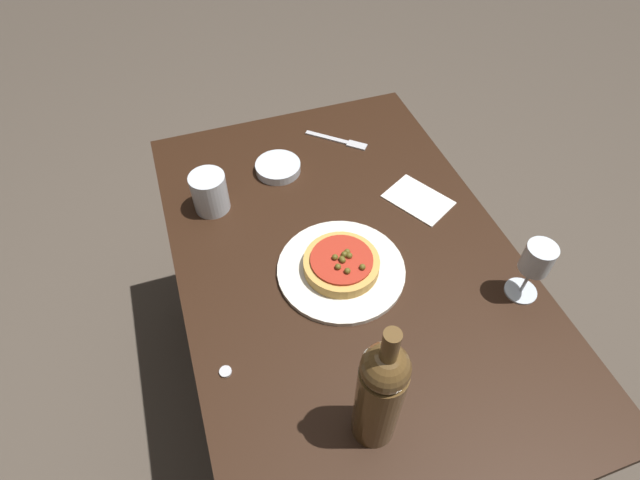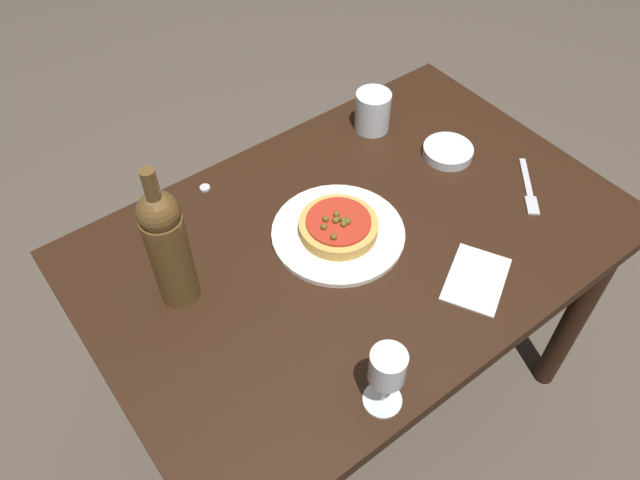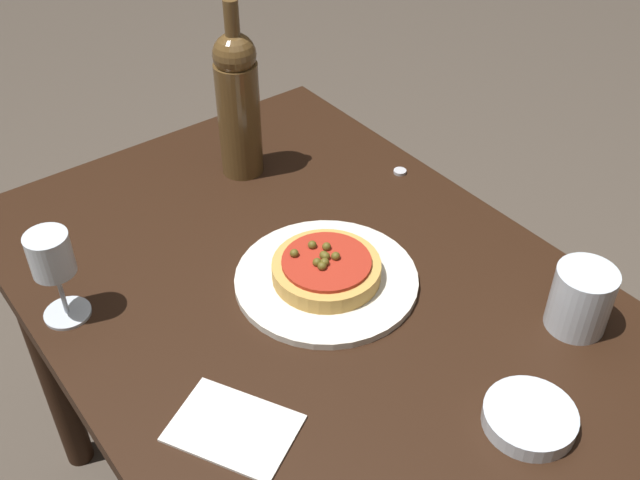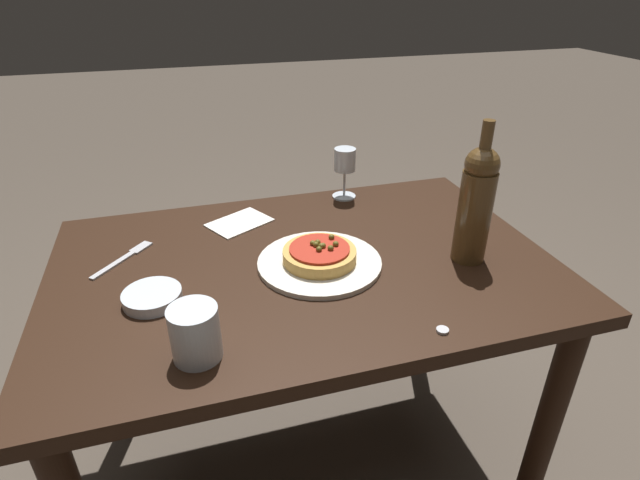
% 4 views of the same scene
% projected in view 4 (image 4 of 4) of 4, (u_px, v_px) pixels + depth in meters
% --- Properties ---
extents(ground_plane, '(14.00, 14.00, 0.00)m').
position_uv_depth(ground_plane, '(308.00, 461.00, 1.52)').
color(ground_plane, '#4C4238').
extents(dining_table, '(1.16, 0.76, 0.72)m').
position_uv_depth(dining_table, '(305.00, 297.00, 1.22)').
color(dining_table, black).
rests_on(dining_table, ground_plane).
extents(dinner_plate, '(0.29, 0.29, 0.01)m').
position_uv_depth(dinner_plate, '(320.00, 263.00, 1.15)').
color(dinner_plate, silver).
rests_on(dinner_plate, dining_table).
extents(pizza, '(0.17, 0.17, 0.05)m').
position_uv_depth(pizza, '(320.00, 254.00, 1.14)').
color(pizza, gold).
rests_on(pizza, dinner_plate).
extents(wine_glass, '(0.07, 0.07, 0.15)m').
position_uv_depth(wine_glass, '(345.00, 163.00, 1.44)').
color(wine_glass, silver).
rests_on(wine_glass, dining_table).
extents(wine_bottle, '(0.08, 0.08, 0.33)m').
position_uv_depth(wine_bottle, '(476.00, 202.00, 1.12)').
color(wine_bottle, brown).
rests_on(wine_bottle, dining_table).
extents(water_cup, '(0.09, 0.09, 0.10)m').
position_uv_depth(water_cup, '(195.00, 333.00, 0.86)').
color(water_cup, silver).
rests_on(water_cup, dining_table).
extents(side_bowl, '(0.12, 0.12, 0.02)m').
position_uv_depth(side_bowl, '(152.00, 297.00, 1.03)').
color(side_bowl, silver).
rests_on(side_bowl, dining_table).
extents(fork, '(0.14, 0.15, 0.00)m').
position_uv_depth(fork, '(126.00, 257.00, 1.18)').
color(fork, '#B7B7BC').
rests_on(fork, dining_table).
extents(paper_napkin, '(0.19, 0.17, 0.00)m').
position_uv_depth(paper_napkin, '(239.00, 223.00, 1.34)').
color(paper_napkin, silver).
rests_on(paper_napkin, dining_table).
extents(bottle_cap, '(0.02, 0.02, 0.01)m').
position_uv_depth(bottle_cap, '(442.00, 330.00, 0.95)').
color(bottle_cap, '#B7B7BC').
rests_on(bottle_cap, dining_table).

